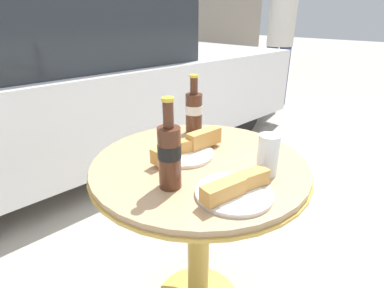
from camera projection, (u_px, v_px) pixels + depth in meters
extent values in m
cylinder|color=gold|center=(198.00, 240.00, 1.15)|extent=(0.08, 0.08, 0.64)
cylinder|color=gold|center=(199.00, 167.00, 1.02)|extent=(0.73, 0.73, 0.01)
cylinder|color=tan|center=(199.00, 163.00, 1.02)|extent=(0.72, 0.72, 0.02)
cylinder|color=#4C2819|center=(194.00, 114.00, 1.22)|extent=(0.07, 0.07, 0.17)
cylinder|color=silver|center=(194.00, 109.00, 1.21)|extent=(0.07, 0.07, 0.04)
cylinder|color=#4C2819|center=(194.00, 86.00, 1.17)|extent=(0.03, 0.03, 0.07)
cylinder|color=gold|center=(194.00, 76.00, 1.15)|extent=(0.04, 0.04, 0.01)
cylinder|color=#4C2819|center=(170.00, 158.00, 0.83)|extent=(0.06, 0.06, 0.18)
cylinder|color=black|center=(169.00, 151.00, 0.82)|extent=(0.07, 0.07, 0.04)
cylinder|color=#4C2819|center=(168.00, 115.00, 0.78)|extent=(0.03, 0.03, 0.07)
cylinder|color=gold|center=(168.00, 99.00, 0.76)|extent=(0.03, 0.03, 0.01)
cylinder|color=silver|center=(267.00, 159.00, 0.91)|extent=(0.06, 0.06, 0.10)
cylinder|color=silver|center=(268.00, 155.00, 0.90)|extent=(0.06, 0.06, 0.13)
cylinder|color=silver|center=(184.00, 154.00, 1.05)|extent=(0.21, 0.21, 0.01)
cube|color=white|center=(184.00, 152.00, 1.05)|extent=(0.18, 0.18, 0.00)
cube|color=#C68E47|center=(166.00, 153.00, 0.98)|extent=(0.11, 0.04, 0.05)
cube|color=#C68E47|center=(183.00, 146.00, 1.04)|extent=(0.12, 0.07, 0.04)
cube|color=#C68E47|center=(204.00, 138.00, 1.08)|extent=(0.14, 0.05, 0.06)
cylinder|color=silver|center=(234.00, 193.00, 0.82)|extent=(0.21, 0.21, 0.01)
cube|color=white|center=(234.00, 191.00, 0.82)|extent=(0.19, 0.19, 0.00)
cube|color=#C68E47|center=(223.00, 190.00, 0.78)|extent=(0.13, 0.06, 0.05)
cube|color=#C68E47|center=(248.00, 180.00, 0.82)|extent=(0.13, 0.07, 0.04)
cube|color=silver|center=(70.00, 99.00, 2.52)|extent=(4.01, 1.75, 0.63)
cube|color=#23282D|center=(30.00, 30.00, 2.17)|extent=(1.93, 1.54, 0.47)
cylinder|color=black|center=(141.00, 84.00, 3.89)|extent=(0.61, 0.21, 0.61)
cylinder|color=black|center=(233.00, 108.00, 2.87)|extent=(0.61, 0.21, 0.61)
cylinder|color=navy|center=(270.00, 77.00, 3.94)|extent=(0.15, 0.15, 0.77)
cylinder|color=navy|center=(282.00, 76.00, 3.97)|extent=(0.15, 0.15, 0.77)
cylinder|color=beige|center=(282.00, 20.00, 3.68)|extent=(0.33, 0.33, 0.62)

